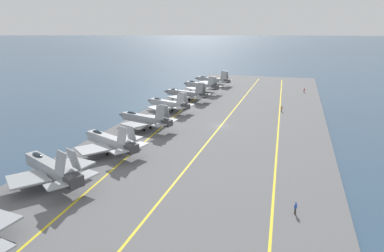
% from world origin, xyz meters
% --- Properties ---
extents(ground_plane, '(2000.00, 2000.00, 0.00)m').
position_xyz_m(ground_plane, '(0.00, 0.00, 0.00)').
color(ground_plane, '#334C66').
extents(carrier_deck, '(181.81, 49.36, 0.40)m').
position_xyz_m(carrier_deck, '(0.00, 0.00, 0.20)').
color(carrier_deck, slate).
rests_on(carrier_deck, ground).
extents(deck_stripe_foul_line, '(163.52, 6.83, 0.01)m').
position_xyz_m(deck_stripe_foul_line, '(0.00, -13.57, 0.40)').
color(deck_stripe_foul_line, yellow).
rests_on(deck_stripe_foul_line, carrier_deck).
extents(deck_stripe_centerline, '(163.63, 0.36, 0.01)m').
position_xyz_m(deck_stripe_centerline, '(0.00, 0.00, 0.40)').
color(deck_stripe_centerline, yellow).
rests_on(deck_stripe_centerline, carrier_deck).
extents(deck_stripe_edge_line, '(163.35, 10.23, 0.01)m').
position_xyz_m(deck_stripe_edge_line, '(0.00, 13.57, 0.40)').
color(deck_stripe_edge_line, yellow).
rests_on(deck_stripe_edge_line, carrier_deck).
extents(parked_jet_second, '(13.05, 16.38, 6.76)m').
position_xyz_m(parked_jet_second, '(-38.58, 17.91, 3.00)').
color(parked_jet_second, '#93999E').
rests_on(parked_jet_second, carrier_deck).
extents(parked_jet_third, '(13.42, 15.51, 6.28)m').
position_xyz_m(parked_jet_third, '(-24.15, 16.21, 2.78)').
color(parked_jet_third, '#A8AAAF').
rests_on(parked_jet_third, carrier_deck).
extents(parked_jet_fourth, '(11.97, 15.93, 6.43)m').
position_xyz_m(parked_jet_fourth, '(-8.12, 16.34, 2.98)').
color(parked_jet_fourth, gray).
rests_on(parked_jet_fourth, carrier_deck).
extents(parked_jet_fifth, '(12.75, 15.37, 6.03)m').
position_xyz_m(parked_jet_fifth, '(9.84, 17.40, 2.74)').
color(parked_jet_fifth, '#A8AAAF').
rests_on(parked_jet_fifth, carrier_deck).
extents(parked_jet_sixth, '(13.47, 16.82, 6.29)m').
position_xyz_m(parked_jet_sixth, '(25.44, 17.28, 2.79)').
color(parked_jet_sixth, gray).
rests_on(parked_jet_sixth, carrier_deck).
extents(parked_jet_seventh, '(12.25, 16.05, 6.41)m').
position_xyz_m(parked_jet_seventh, '(39.95, 16.38, 3.18)').
color(parked_jet_seventh, '#93999E').
rests_on(parked_jet_seventh, carrier_deck).
extents(parked_jet_eighth, '(13.11, 16.97, 6.24)m').
position_xyz_m(parked_jet_eighth, '(57.68, 16.22, 2.75)').
color(parked_jet_eighth, '#93999E').
rests_on(parked_jet_eighth, carrier_deck).
extents(crew_blue_vest, '(0.44, 0.37, 1.69)m').
position_xyz_m(crew_blue_vest, '(-36.95, -17.87, 1.33)').
color(crew_blue_vest, '#383328').
rests_on(crew_blue_vest, carrier_deck).
extents(crew_brown_vest, '(0.46, 0.44, 1.70)m').
position_xyz_m(crew_brown_vest, '(19.28, -13.33, 1.33)').
color(crew_brown_vest, '#4C473D').
rests_on(crew_brown_vest, carrier_deck).
extents(crew_red_vest, '(0.46, 0.45, 1.69)m').
position_xyz_m(crew_red_vest, '(51.79, -19.67, 1.33)').
color(crew_red_vest, '#383328').
rests_on(crew_red_vest, carrier_deck).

